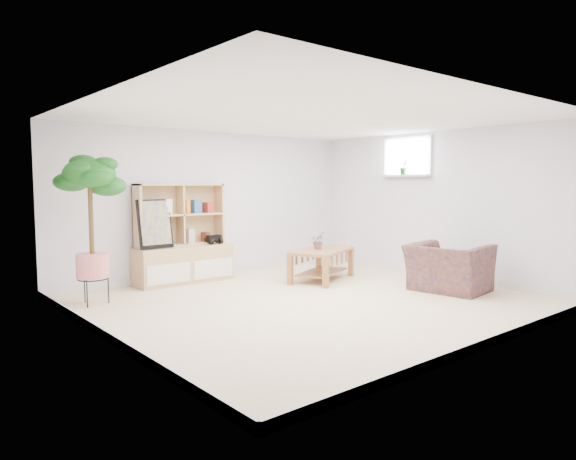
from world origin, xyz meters
TOP-DOWN VIEW (x-y plane):
  - floor at (0.00, 0.00)m, footprint 5.50×5.00m
  - ceiling at (0.00, 0.00)m, footprint 5.50×5.00m
  - walls at (0.00, 0.00)m, footprint 5.51×5.01m
  - baseboard at (0.00, 0.00)m, footprint 5.50×5.00m
  - window at (2.73, 0.60)m, footprint 0.10×0.98m
  - window_sill at (2.67, 0.60)m, footprint 0.14×1.00m
  - storage_unit at (-0.69, 2.24)m, footprint 1.54×0.52m
  - poster at (-1.18, 2.20)m, footprint 0.53×0.14m
  - toy_truck at (-0.20, 2.16)m, footprint 0.31×0.22m
  - coffee_table at (1.10, 1.00)m, footprint 1.38×1.10m
  - table_plant at (1.10, 1.10)m, footprint 0.32×0.31m
  - floor_tree at (-2.30, 1.65)m, footprint 0.85×0.85m
  - armchair at (1.91, -0.78)m, footprint 1.03×1.15m
  - sill_plant at (2.67, 0.63)m, footprint 0.16×0.14m

SIDE VIEW (x-z plane):
  - floor at x=0.00m, z-range -0.01..0.01m
  - baseboard at x=0.00m, z-range 0.00..0.10m
  - coffee_table at x=1.10m, z-range 0.00..0.50m
  - armchair at x=1.91m, z-range 0.00..0.77m
  - table_plant at x=1.10m, z-range 0.50..0.77m
  - toy_truck at x=-0.20m, z-range 0.58..0.74m
  - storage_unit at x=-0.69m, z-range 0.00..1.54m
  - poster at x=-1.18m, z-range 0.58..1.31m
  - floor_tree at x=-2.30m, z-range 0.00..1.92m
  - walls at x=0.00m, z-range 0.00..2.40m
  - window_sill at x=2.67m, z-range 1.66..1.70m
  - sill_plant at x=2.67m, z-range 1.70..1.96m
  - window at x=2.73m, z-range 1.66..2.34m
  - ceiling at x=0.00m, z-range 2.40..2.40m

